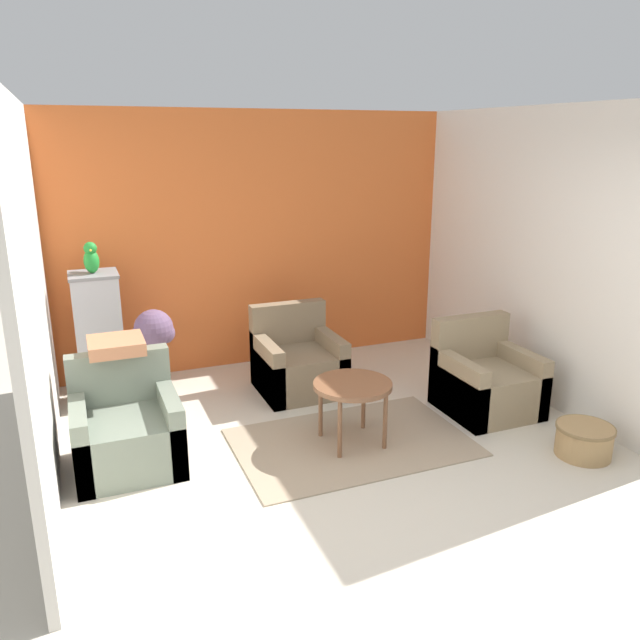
# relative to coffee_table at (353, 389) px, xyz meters

# --- Properties ---
(ground_plane) EXTENTS (20.00, 20.00, 0.00)m
(ground_plane) POSITION_rel_coffee_table_xyz_m (-0.10, -1.28, -0.48)
(ground_plane) COLOR beige
(ground_plane) RESTS_ON ground
(wall_back_accent) EXTENTS (4.38, 0.06, 2.70)m
(wall_back_accent) POSITION_rel_coffee_table_xyz_m (-0.10, 2.22, 0.87)
(wall_back_accent) COLOR orange
(wall_back_accent) RESTS_ON ground_plane
(wall_left) EXTENTS (0.06, 3.47, 2.70)m
(wall_left) POSITION_rel_coffee_table_xyz_m (-2.26, 0.45, 0.87)
(wall_left) COLOR silver
(wall_left) RESTS_ON ground_plane
(wall_right) EXTENTS (0.06, 3.47, 2.70)m
(wall_right) POSITION_rel_coffee_table_xyz_m (2.06, 0.45, 0.87)
(wall_right) COLOR silver
(wall_right) RESTS_ON ground_plane
(area_rug) EXTENTS (1.89, 1.24, 0.01)m
(area_rug) POSITION_rel_coffee_table_xyz_m (0.00, -0.00, -0.47)
(area_rug) COLOR gray
(area_rug) RESTS_ON ground_plane
(coffee_table) EXTENTS (0.64, 0.64, 0.53)m
(coffee_table) POSITION_rel_coffee_table_xyz_m (0.00, 0.00, 0.00)
(coffee_table) COLOR brown
(coffee_table) RESTS_ON ground_plane
(armchair_left) EXTENTS (0.77, 0.77, 0.83)m
(armchair_left) POSITION_rel_coffee_table_xyz_m (-1.73, 0.33, -0.20)
(armchair_left) COLOR slate
(armchair_left) RESTS_ON ground_plane
(armchair_right) EXTENTS (0.77, 0.77, 0.83)m
(armchair_right) POSITION_rel_coffee_table_xyz_m (1.40, 0.14, -0.20)
(armchair_right) COLOR #8E7A5B
(armchair_right) RESTS_ON ground_plane
(armchair_middle) EXTENTS (0.77, 0.77, 0.83)m
(armchair_middle) POSITION_rel_coffee_table_xyz_m (-0.02, 1.23, -0.20)
(armchair_middle) COLOR #7A664C
(armchair_middle) RESTS_ON ground_plane
(birdcage) EXTENTS (0.52, 0.52, 1.24)m
(birdcage) POSITION_rel_coffee_table_xyz_m (-1.82, 1.69, 0.12)
(birdcage) COLOR slate
(birdcage) RESTS_ON ground_plane
(parrot) EXTENTS (0.14, 0.24, 0.29)m
(parrot) POSITION_rel_coffee_table_xyz_m (-1.82, 1.70, 0.89)
(parrot) COLOR #1E842D
(parrot) RESTS_ON birdcage
(potted_plant) EXTENTS (0.41, 0.37, 0.84)m
(potted_plant) POSITION_rel_coffee_table_xyz_m (-1.32, 1.70, 0.10)
(potted_plant) COLOR #66605B
(potted_plant) RESTS_ON ground_plane
(wicker_basket) EXTENTS (0.45, 0.45, 0.25)m
(wicker_basket) POSITION_rel_coffee_table_xyz_m (1.61, -0.87, -0.34)
(wicker_basket) COLOR #A37F51
(wicker_basket) RESTS_ON ground_plane
(throw_pillow) EXTENTS (0.41, 0.41, 0.10)m
(throw_pillow) POSITION_rel_coffee_table_xyz_m (-1.73, 0.61, 0.40)
(throw_pillow) COLOR #B2704C
(throw_pillow) RESTS_ON armchair_left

